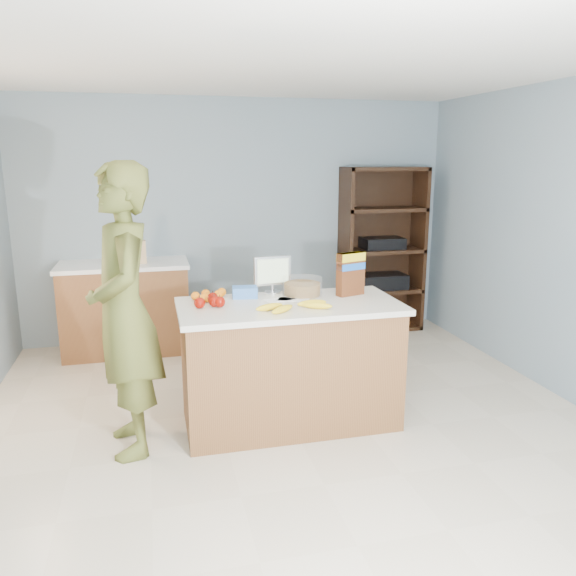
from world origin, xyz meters
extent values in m
cube|color=beige|center=(0.00, 0.00, 0.00)|extent=(4.50, 5.00, 0.02)
cube|color=gray|center=(0.00, 2.50, 1.25)|extent=(4.50, 0.02, 2.50)
cube|color=white|center=(0.00, 0.00, 2.50)|extent=(4.50, 5.00, 0.02)
cube|color=brown|center=(0.00, 0.30, 0.43)|extent=(1.50, 0.70, 0.86)
cube|color=silver|center=(0.00, 0.30, 0.88)|extent=(1.56, 0.76, 0.04)
cube|color=black|center=(0.00, 0.30, 0.05)|extent=(1.46, 0.66, 0.10)
cube|color=brown|center=(-1.20, 2.20, 0.43)|extent=(1.20, 0.60, 0.86)
cube|color=white|center=(-1.20, 2.20, 0.88)|extent=(1.24, 0.62, 0.04)
cube|color=black|center=(1.55, 2.48, 0.90)|extent=(0.90, 0.04, 1.80)
cube|color=black|center=(1.12, 2.30, 0.90)|extent=(0.04, 0.40, 1.80)
cube|color=black|center=(1.98, 2.30, 0.90)|extent=(0.04, 0.40, 1.80)
cube|color=black|center=(1.55, 2.30, 0.02)|extent=(0.90, 0.40, 0.04)
cube|color=black|center=(1.55, 2.30, 0.45)|extent=(0.90, 0.40, 0.04)
cube|color=black|center=(1.55, 2.30, 0.90)|extent=(0.90, 0.40, 0.04)
cube|color=black|center=(1.55, 2.30, 1.35)|extent=(0.90, 0.40, 0.04)
cube|color=black|center=(1.55, 2.30, 1.78)|extent=(0.90, 0.40, 0.04)
cube|color=black|center=(1.55, 2.30, 0.55)|extent=(0.55, 0.32, 0.16)
cube|color=black|center=(1.55, 2.30, 0.98)|extent=(0.45, 0.30, 0.12)
imported|color=brown|center=(-1.11, 0.19, 0.94)|extent=(0.55, 0.75, 1.89)
cube|color=tan|center=(-1.03, 2.14, 1.01)|extent=(0.12, 0.10, 0.22)
cylinder|color=black|center=(-1.07, 2.14, 1.17)|extent=(0.02, 0.02, 0.09)
cylinder|color=black|center=(-1.05, 2.14, 1.17)|extent=(0.02, 0.02, 0.09)
cylinder|color=black|center=(-1.03, 2.14, 1.17)|extent=(0.02, 0.02, 0.09)
cylinder|color=black|center=(-1.01, 2.14, 1.17)|extent=(0.02, 0.02, 0.09)
cylinder|color=black|center=(-0.99, 2.14, 1.17)|extent=(0.02, 0.02, 0.09)
cube|color=white|center=(-0.05, 0.42, 0.90)|extent=(0.24, 0.17, 0.00)
cube|color=white|center=(0.05, 0.39, 0.90)|extent=(0.25, 0.20, 0.00)
ellipsoid|color=yellow|center=(-0.18, 0.15, 0.92)|extent=(0.22, 0.12, 0.05)
ellipsoid|color=yellow|center=(-0.11, 0.08, 0.92)|extent=(0.20, 0.17, 0.05)
ellipsoid|color=yellow|center=(0.13, 0.18, 0.92)|extent=(0.22, 0.07, 0.05)
ellipsoid|color=yellow|center=(0.14, 0.12, 0.92)|extent=(0.21, 0.14, 0.05)
sphere|color=#810C03|center=(-0.52, 0.44, 0.94)|extent=(0.08, 0.08, 0.08)
sphere|color=#810C03|center=(-0.52, 0.33, 0.94)|extent=(0.08, 0.08, 0.08)
sphere|color=#810C03|center=(-0.63, 0.31, 0.94)|extent=(0.08, 0.08, 0.08)
sphere|color=#810C03|center=(-0.49, 0.31, 0.94)|extent=(0.08, 0.08, 0.08)
sphere|color=orange|center=(-0.58, 0.48, 0.93)|extent=(0.06, 0.06, 0.06)
sphere|color=orange|center=(-0.56, 0.60, 0.93)|extent=(0.06, 0.06, 0.06)
sphere|color=orange|center=(-0.50, 0.48, 0.93)|extent=(0.06, 0.06, 0.06)
sphere|color=orange|center=(-0.47, 0.56, 0.93)|extent=(0.06, 0.06, 0.06)
sphere|color=orange|center=(-0.64, 0.54, 0.93)|extent=(0.06, 0.06, 0.06)
sphere|color=orange|center=(-0.55, 0.48, 0.93)|extent=(0.06, 0.06, 0.06)
sphere|color=orange|center=(-0.44, 0.62, 0.93)|extent=(0.06, 0.06, 0.06)
sphere|color=orange|center=(-0.54, 0.46, 0.93)|extent=(0.06, 0.06, 0.06)
cube|color=blue|center=(-0.28, 0.55, 0.94)|extent=(0.19, 0.14, 0.08)
cylinder|color=#267219|center=(0.15, 0.53, 0.95)|extent=(0.27, 0.27, 0.09)
cylinder|color=white|center=(0.15, 0.53, 0.97)|extent=(0.30, 0.30, 0.13)
cylinder|color=silver|center=(-0.05, 0.64, 0.91)|extent=(0.12, 0.12, 0.01)
cylinder|color=silver|center=(-0.05, 0.64, 0.94)|extent=(0.02, 0.02, 0.05)
cube|color=silver|center=(-0.05, 0.64, 1.07)|extent=(0.28, 0.06, 0.22)
cube|color=yellow|center=(-0.05, 0.62, 1.07)|extent=(0.24, 0.02, 0.18)
cube|color=#592B14|center=(0.50, 0.43, 1.06)|extent=(0.23, 0.14, 0.32)
cube|color=yellow|center=(0.50, 0.43, 1.19)|extent=(0.23, 0.14, 0.06)
cube|color=blue|center=(0.50, 0.43, 1.12)|extent=(0.23, 0.14, 0.05)
camera|label=1|loc=(-0.93, -3.40, 1.90)|focal=35.00mm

